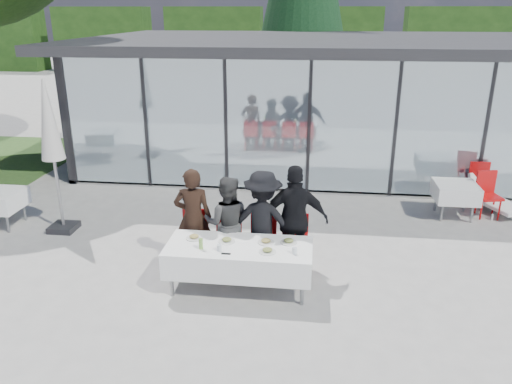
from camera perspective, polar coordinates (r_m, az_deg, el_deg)
ground at (r=8.52m, az=-1.93°, el=-9.18°), size 90.00×90.00×0.00m
pavilion at (r=15.66m, az=10.14°, el=12.36°), size 14.80×8.80×3.44m
treeline at (r=35.54m, az=1.88°, el=16.89°), size 62.50×2.00×4.40m
dining_table at (r=7.83m, az=-1.95°, el=-7.53°), size 2.26×0.96×0.75m
diner_a at (r=8.48m, az=-7.20°, el=-2.95°), size 0.70×0.70×1.74m
diner_chair_a at (r=8.65m, az=-7.03°, el=-4.86°), size 0.44×0.44×0.97m
diner_b at (r=8.38m, az=-3.31°, el=-3.52°), size 0.82×0.82×1.63m
diner_chair_b at (r=8.54m, az=-3.22°, el=-5.09°), size 0.44×0.44×0.97m
diner_c at (r=8.28m, az=0.78°, el=-3.36°), size 1.24×1.24×1.74m
diner_chair_c at (r=8.46m, az=0.80°, el=-5.31°), size 0.44×0.44×0.97m
diner_d at (r=8.22m, az=4.49°, el=-3.17°), size 1.13×1.13×1.85m
diner_chair_d at (r=8.42m, az=4.43°, el=-5.48°), size 0.44×0.44×0.97m
plate_a at (r=8.00m, az=-7.09°, el=-5.13°), size 0.26×0.26×0.07m
plate_b at (r=7.85m, az=-3.37°, el=-5.52°), size 0.26×0.26×0.07m
plate_c at (r=7.81m, az=1.14°, el=-5.65°), size 0.26×0.26×0.07m
plate_d at (r=7.82m, az=3.75°, el=-5.64°), size 0.26×0.26×0.07m
plate_extra at (r=7.52m, az=1.31°, el=-6.72°), size 0.26×0.26×0.07m
juice_bottle at (r=7.63m, az=-6.31°, el=-5.91°), size 0.06×0.06×0.17m
drinking_glasses at (r=7.50m, az=0.08°, el=-6.56°), size 1.20×0.11×0.10m
folded_eyeglasses at (r=7.48m, az=-3.45°, el=-7.05°), size 0.14×0.03×0.01m
spare_table_right at (r=11.33m, az=21.83°, el=-0.00°), size 0.86×0.86×0.74m
spare_chair_a at (r=11.67m, az=24.94°, el=0.03°), size 0.54×0.54×0.97m
spare_chair_b at (r=12.46m, az=23.87°, el=1.39°), size 0.45×0.45×0.97m
market_umbrella at (r=10.17m, az=-22.48°, el=6.39°), size 0.50×0.50×3.00m
lounger at (r=12.22m, az=25.38°, el=-0.57°), size 1.10×1.46×0.72m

